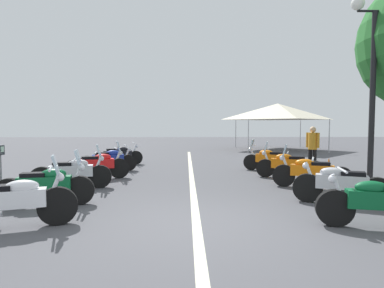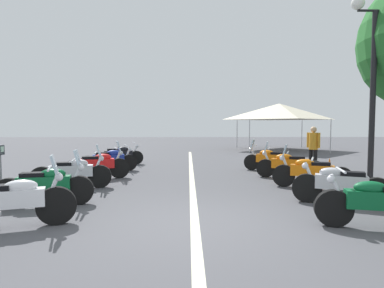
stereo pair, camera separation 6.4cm
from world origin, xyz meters
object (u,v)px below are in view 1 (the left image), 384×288
Objects in this scene: motorcycle_left_row_4 at (109,160)px; bystander_1 at (313,145)px; motorcycle_right_row_4 at (270,159)px; traffic_cone_0 at (329,167)px; motorcycle_left_row_1 at (46,185)px; motorcycle_left_row_0 at (12,201)px; motorcycle_left_row_2 at (73,172)px; motorcycle_left_row_3 at (98,165)px; street_lamp_twin_globe at (374,61)px; motorcycle_right_row_0 at (382,202)px; motorcycle_right_row_1 at (340,184)px; motorcycle_right_row_3 at (288,164)px; event_tent at (278,112)px; parking_meter at (0,163)px; motorcycle_right_row_2 at (311,171)px; motorcycle_left_row_5 at (118,155)px.

motorcycle_left_row_4 is 1.22× the size of bystander_1.
motorcycle_right_row_4 is 3.19× the size of traffic_cone_0.
motorcycle_left_row_0 is at bearing -98.20° from motorcycle_left_row_1.
bystander_1 is (3.12, -7.76, 0.52)m from motorcycle_left_row_2.
motorcycle_left_row_0 is at bearing -110.24° from motorcycle_left_row_3.
motorcycle_left_row_2 is at bearing 85.99° from street_lamp_twin_globe.
motorcycle_left_row_3 is 1.70m from motorcycle_left_row_4.
motorcycle_right_row_1 reaches higher than motorcycle_right_row_0.
motorcycle_left_row_1 reaches higher than motorcycle_right_row_3.
motorcycle_left_row_2 is 3.26m from motorcycle_left_row_4.
event_tent reaches higher than motorcycle_left_row_4.
parking_meter is at bearing 55.41° from motorcycle_right_row_4.
event_tent is (13.44, -9.39, 2.18)m from motorcycle_left_row_2.
motorcycle_right_row_3 reaches higher than traffic_cone_0.
motorcycle_left_row_1 is 3.28× the size of traffic_cone_0.
bystander_1 is at bearing -18.85° from motorcycle_left_row_4.
motorcycle_right_row_2 is at bearing -69.15° from motorcycle_right_row_1.
traffic_cone_0 is (4.07, -7.90, -0.17)m from motorcycle_left_row_1.
motorcycle_right_row_0 is at bearing 39.42° from bystander_1.
motorcycle_right_row_0 is 5.16m from motorcycle_right_row_3.
motorcycle_left_row_0 is 9.98m from bystander_1.
street_lamp_twin_globe is 0.89× the size of event_tent.
motorcycle_right_row_0 is at bearing 109.48° from motorcycle_right_row_1.
motorcycle_right_row_4 is at bearing 57.73° from traffic_cone_0.
motorcycle_left_row_4 is at bearing 22.84° from motorcycle_right_row_4.
event_tent is at bearing -86.83° from motorcycle_right_row_0.
motorcycle_right_row_0 reaches higher than traffic_cone_0.
bystander_1 reaches higher than parking_meter.
street_lamp_twin_globe is (-5.71, -7.66, 2.91)m from motorcycle_left_row_5.
motorcycle_left_row_2 is at bearing 81.21° from motorcycle_left_row_1.
motorcycle_right_row_1 is 5.16m from motorcycle_right_row_4.
street_lamp_twin_globe reaches higher than parking_meter.
bystander_1 is at bearing 0.71° from street_lamp_twin_globe.
street_lamp_twin_globe is at bearing 0.76° from motorcycle_left_row_0.
motorcycle_right_row_1 reaches higher than motorcycle_left_row_5.
motorcycle_left_row_1 is at bearing 148.68° from event_tent.
motorcycle_left_row_4 is 1.58× the size of parking_meter.
parking_meter is 9.82m from traffic_cone_0.
motorcycle_right_row_2 is at bearing 109.47° from motorcycle_right_row_3.
motorcycle_right_row_3 is 0.42× the size of street_lamp_twin_globe.
motorcycle_left_row_1 is 18.02m from event_tent.
motorcycle_right_row_1 reaches higher than traffic_cone_0.
motorcycle_right_row_0 is (-6.72, -6.13, 0.01)m from motorcycle_left_row_4.
motorcycle_right_row_2 is 1.03× the size of motorcycle_right_row_4.
street_lamp_twin_globe reaches higher than motorcycle_left_row_4.
bystander_1 reaches higher than motorcycle_right_row_3.
motorcycle_left_row_2 reaches higher than motorcycle_right_row_0.
motorcycle_left_row_0 is 1.52m from motorcycle_left_row_1.
motorcycle_left_row_0 is 1.06× the size of motorcycle_right_row_1.
motorcycle_right_row_0 is 1.09× the size of motorcycle_right_row_1.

